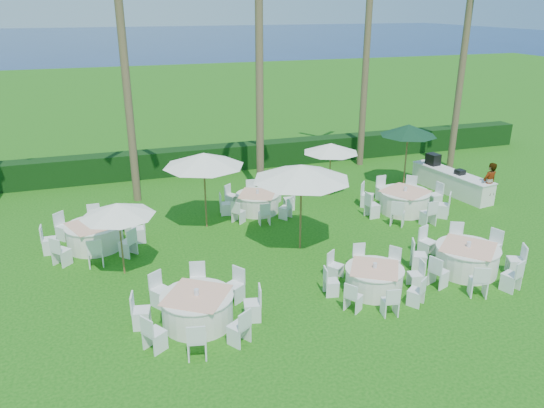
# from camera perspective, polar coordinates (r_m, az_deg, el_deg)

# --- Properties ---
(ground) EXTENTS (120.00, 120.00, 0.00)m
(ground) POSITION_cam_1_polar(r_m,az_deg,el_deg) (15.88, 4.68, -8.48)
(ground) COLOR #13500D
(ground) RESTS_ON ground
(hedge) EXTENTS (34.00, 1.00, 1.20)m
(hedge) POSITION_cam_1_polar(r_m,az_deg,el_deg) (26.30, -5.40, 4.99)
(hedge) COLOR black
(hedge) RESTS_ON ground
(ocean) EXTENTS (260.00, 260.00, 0.00)m
(ocean) POSITION_cam_1_polar(r_m,az_deg,el_deg) (115.09, -16.06, 16.27)
(ocean) COLOR #061844
(ocean) RESTS_ON ground
(banquet_table_a) EXTENTS (3.29, 3.29, 0.99)m
(banquet_table_a) POSITION_cam_1_polar(r_m,az_deg,el_deg) (13.96, -8.03, -11.04)
(banquet_table_a) COLOR white
(banquet_table_a) RESTS_ON ground
(banquet_table_b) EXTENTS (2.93, 2.93, 0.89)m
(banquet_table_b) POSITION_cam_1_polar(r_m,az_deg,el_deg) (15.53, 10.91, -7.91)
(banquet_table_b) COLOR white
(banquet_table_b) RESTS_ON ground
(banquet_table_c) EXTENTS (3.27, 3.27, 1.00)m
(banquet_table_c) POSITION_cam_1_polar(r_m,az_deg,el_deg) (17.32, 20.21, -5.52)
(banquet_table_c) COLOR white
(banquet_table_c) RESTS_ON ground
(banquet_table_d) EXTENTS (3.31, 3.31, 1.00)m
(banquet_table_d) POSITION_cam_1_polar(r_m,az_deg,el_deg) (18.81, -18.52, -3.19)
(banquet_table_d) COLOR white
(banquet_table_d) RESTS_ON ground
(banquet_table_e) EXTENTS (2.99, 2.99, 0.91)m
(banquet_table_e) POSITION_cam_1_polar(r_m,az_deg,el_deg) (20.86, -1.57, 0.19)
(banquet_table_e) COLOR white
(banquet_table_e) RESTS_ON ground
(banquet_table_f) EXTENTS (3.44, 3.44, 1.03)m
(banquet_table_f) POSITION_cam_1_polar(r_m,az_deg,el_deg) (21.49, 14.05, 0.34)
(banquet_table_f) COLOR white
(banquet_table_f) RESTS_ON ground
(umbrella_a) EXTENTS (2.20, 2.20, 2.30)m
(umbrella_a) POSITION_cam_1_polar(r_m,az_deg,el_deg) (16.12, -16.27, -0.58)
(umbrella_a) COLOR brown
(umbrella_a) RESTS_ON ground
(umbrella_b) EXTENTS (3.23, 3.23, 2.93)m
(umbrella_b) POSITION_cam_1_polar(r_m,az_deg,el_deg) (17.01, 3.20, 3.43)
(umbrella_b) COLOR brown
(umbrella_b) RESTS_ON ground
(umbrella_c) EXTENTS (2.91, 2.91, 2.82)m
(umbrella_c) POSITION_cam_1_polar(r_m,az_deg,el_deg) (18.90, -7.37, 4.76)
(umbrella_c) COLOR brown
(umbrella_c) RESTS_ON ground
(umbrella_d) EXTENTS (2.35, 2.35, 2.29)m
(umbrella_d) POSITION_cam_1_polar(r_m,az_deg,el_deg) (22.30, 6.35, 6.01)
(umbrella_d) COLOR brown
(umbrella_d) RESTS_ON ground
(umbrella_green) EXTENTS (2.49, 2.49, 2.82)m
(umbrella_green) POSITION_cam_1_polar(r_m,az_deg,el_deg) (23.95, 14.47, 7.72)
(umbrella_green) COLOR brown
(umbrella_green) RESTS_ON ground
(buffet_table) EXTENTS (1.53, 4.14, 1.44)m
(buffet_table) POSITION_cam_1_polar(r_m,az_deg,el_deg) (24.26, 18.66, 2.35)
(buffet_table) COLOR white
(buffet_table) RESTS_ON ground
(staff_person) EXTENTS (0.72, 0.53, 1.79)m
(staff_person) POSITION_cam_1_polar(r_m,az_deg,el_deg) (23.12, 22.31, 2.00)
(staff_person) COLOR gray
(staff_person) RESTS_ON ground
(palm_b) EXTENTS (4.40, 4.16, 9.05)m
(palm_b) POSITION_cam_1_polar(r_m,az_deg,el_deg) (21.77, -15.43, 12.82)
(palm_b) COLOR brown
(palm_b) RESTS_ON ground
(palm_c) EXTENTS (4.40, 4.01, 9.98)m
(palm_c) POSITION_cam_1_polar(r_m,az_deg,el_deg) (21.86, -1.37, 14.83)
(palm_c) COLOR brown
(palm_c) RESTS_ON ground
(palm_d) EXTENTS (4.39, 4.20, 9.77)m
(palm_d) POSITION_cam_1_polar(r_m,az_deg,el_deg) (26.54, 10.10, 15.37)
(palm_d) COLOR brown
(palm_d) RESTS_ON ground
(palm_e) EXTENTS (4.16, 4.40, 9.16)m
(palm_e) POSITION_cam_1_polar(r_m,az_deg,el_deg) (27.20, 19.80, 13.96)
(palm_e) COLOR brown
(palm_e) RESTS_ON ground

